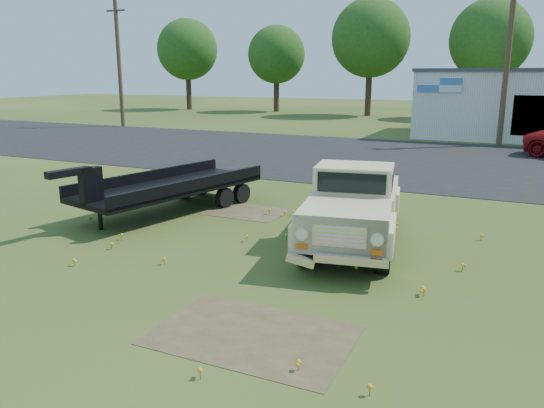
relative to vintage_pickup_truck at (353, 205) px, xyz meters
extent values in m
plane|color=#2B4315|center=(-1.63, -1.87, -0.95)|extent=(140.00, 140.00, 0.00)
cube|color=black|center=(-1.63, 13.13, -0.95)|extent=(90.00, 14.00, 0.02)
cube|color=#483D26|center=(-0.13, -4.87, -0.95)|extent=(3.00, 2.00, 0.01)
cube|color=#483D26|center=(-3.63, 1.63, -0.95)|extent=(2.20, 1.60, 0.01)
cube|color=beige|center=(4.37, 25.13, 1.05)|extent=(14.00, 8.00, 4.00)
cube|color=black|center=(4.37, 21.18, 0.65)|extent=(3.00, 0.10, 2.20)
cube|color=silver|center=(-1.13, 21.08, 2.25)|extent=(2.50, 0.08, 0.80)
cylinder|color=#432D1F|center=(-23.63, 20.13, 3.55)|extent=(0.30, 0.30, 9.00)
cube|color=#432D1F|center=(-23.63, 20.13, 7.25)|extent=(1.60, 0.12, 0.12)
cylinder|color=#432D1F|center=(2.37, 20.13, 3.55)|extent=(0.30, 0.30, 9.00)
cylinder|color=#362518|center=(-29.63, 38.13, 0.85)|extent=(0.56, 0.56, 3.60)
sphere|color=#204915|center=(-29.63, 38.13, 5.37)|extent=(6.40, 6.40, 6.40)
cylinder|color=#362518|center=(-19.63, 39.13, 0.67)|extent=(0.56, 0.56, 3.24)
sphere|color=#204915|center=(-19.63, 39.13, 4.74)|extent=(5.76, 5.76, 5.76)
cylinder|color=#362518|center=(-9.63, 37.63, 1.03)|extent=(0.56, 0.56, 3.96)
sphere|color=#204915|center=(-9.63, 37.63, 6.01)|extent=(7.04, 7.04, 7.04)
cylinder|color=#362518|center=(0.37, 38.63, 0.94)|extent=(0.56, 0.56, 3.78)
sphere|color=#204915|center=(0.37, 38.63, 5.69)|extent=(6.72, 6.72, 6.72)
camera|label=1|loc=(3.22, -11.41, 2.94)|focal=35.00mm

